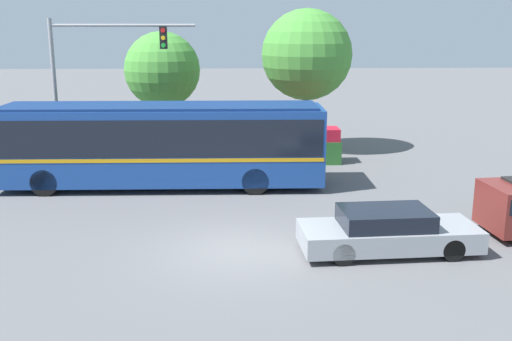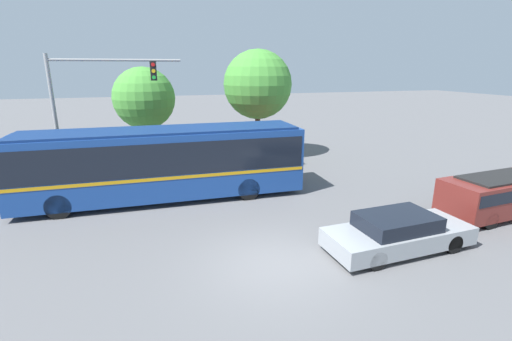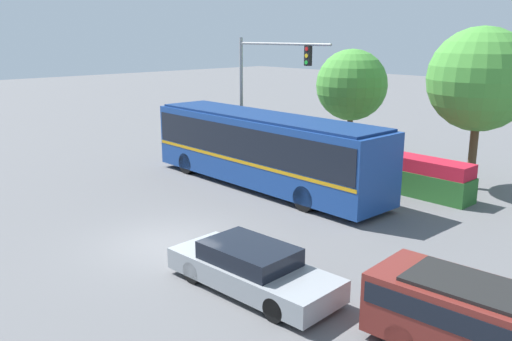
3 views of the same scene
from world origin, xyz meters
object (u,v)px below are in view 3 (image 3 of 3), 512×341
sedan_foreground (252,269)px  street_tree_left (352,85)px  suv_left_lane (488,320)px  traffic_light_pole (261,80)px  city_bus (263,146)px  street_tree_centre (480,80)px

sedan_foreground → street_tree_left: size_ratio=0.85×
sedan_foreground → street_tree_left: 16.30m
suv_left_lane → traffic_light_pole: traffic_light_pole is taller
city_bus → traffic_light_pole: traffic_light_pole is taller
city_bus → street_tree_left: 7.30m
sedan_foreground → suv_left_lane: bearing=9.4°
street_tree_left → street_tree_centre: (6.98, -0.50, 0.73)m
traffic_light_pole → street_tree_left: size_ratio=1.09×
suv_left_lane → street_tree_centre: bearing=112.3°
suv_left_lane → street_tree_left: size_ratio=0.85×
sedan_foreground → street_tree_centre: 14.12m
traffic_light_pole → street_tree_centre: bearing=20.6°
suv_left_lane → street_tree_centre: 14.24m
traffic_light_pole → street_tree_centre: 10.15m
city_bus → suv_left_lane: bearing=156.2°
suv_left_lane → street_tree_centre: (-6.29, 12.22, 3.74)m
traffic_light_pole → street_tree_left: 4.79m
city_bus → traffic_light_pole: bearing=-41.3°
city_bus → suv_left_lane: city_bus is taller
city_bus → sedan_foreground: (6.97, -7.06, -1.23)m
street_tree_left → street_tree_centre: street_tree_centre is taller
city_bus → sedan_foreground: city_bus is taller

